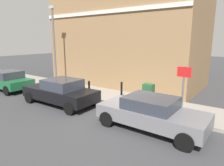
{
  "coord_description": "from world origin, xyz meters",
  "views": [
    {
      "loc": [
        -7.86,
        -4.9,
        3.58
      ],
      "look_at": [
        0.98,
        1.46,
        1.2
      ],
      "focal_mm": 32.13,
      "sensor_mm": 36.0,
      "label": 1
    }
  ],
  "objects_px": {
    "car_grey": "(151,113)",
    "utility_cabinet": "(148,95)",
    "bollard_near_cabinet": "(122,90)",
    "car_black": "(61,92)",
    "lamppost": "(54,43)",
    "bollard_far_kerb": "(89,89)",
    "car_green": "(7,80)",
    "street_sign": "(183,84)"
  },
  "relations": [
    {
      "from": "car_grey",
      "to": "utility_cabinet",
      "type": "relative_size",
      "value": 3.77
    },
    {
      "from": "utility_cabinet",
      "to": "bollard_near_cabinet",
      "type": "height_order",
      "value": "utility_cabinet"
    },
    {
      "from": "car_black",
      "to": "lamppost",
      "type": "relative_size",
      "value": 0.77
    },
    {
      "from": "car_grey",
      "to": "bollard_far_kerb",
      "type": "relative_size",
      "value": 4.17
    },
    {
      "from": "utility_cabinet",
      "to": "bollard_near_cabinet",
      "type": "bearing_deg",
      "value": 86.73
    },
    {
      "from": "car_grey",
      "to": "car_black",
      "type": "bearing_deg",
      "value": 0.84
    },
    {
      "from": "bollard_far_kerb",
      "to": "bollard_near_cabinet",
      "type": "bearing_deg",
      "value": -61.83
    },
    {
      "from": "car_green",
      "to": "bollard_near_cabinet",
      "type": "relative_size",
      "value": 4.05
    },
    {
      "from": "lamppost",
      "to": "utility_cabinet",
      "type": "bearing_deg",
      "value": -90.69
    },
    {
      "from": "utility_cabinet",
      "to": "lamppost",
      "type": "height_order",
      "value": "lamppost"
    },
    {
      "from": "bollard_near_cabinet",
      "to": "lamppost",
      "type": "bearing_deg",
      "value": 90.09
    },
    {
      "from": "car_green",
      "to": "lamppost",
      "type": "distance_m",
      "value": 4.3
    },
    {
      "from": "car_green",
      "to": "lamppost",
      "type": "bearing_deg",
      "value": -135.4
    },
    {
      "from": "car_black",
      "to": "utility_cabinet",
      "type": "bearing_deg",
      "value": -152.19
    },
    {
      "from": "car_grey",
      "to": "bollard_far_kerb",
      "type": "bearing_deg",
      "value": -16.99
    },
    {
      "from": "car_black",
      "to": "lamppost",
      "type": "xyz_separation_m",
      "value": [
        2.41,
        3.36,
        2.57
      ]
    },
    {
      "from": "bollard_near_cabinet",
      "to": "bollard_far_kerb",
      "type": "xyz_separation_m",
      "value": [
        -0.91,
        1.7,
        0.0
      ]
    },
    {
      "from": "car_black",
      "to": "utility_cabinet",
      "type": "height_order",
      "value": "car_black"
    },
    {
      "from": "bollard_near_cabinet",
      "to": "utility_cabinet",
      "type": "bearing_deg",
      "value": -93.27
    },
    {
      "from": "bollard_far_kerb",
      "to": "street_sign",
      "type": "bearing_deg",
      "value": -88.07
    },
    {
      "from": "car_green",
      "to": "street_sign",
      "type": "xyz_separation_m",
      "value": [
        1.73,
        -11.92,
        0.95
      ]
    },
    {
      "from": "car_green",
      "to": "lamppost",
      "type": "relative_size",
      "value": 0.74
    },
    {
      "from": "car_green",
      "to": "street_sign",
      "type": "relative_size",
      "value": 1.83
    },
    {
      "from": "bollard_near_cabinet",
      "to": "lamppost",
      "type": "xyz_separation_m",
      "value": [
        -0.01,
        5.82,
        2.6
      ]
    },
    {
      "from": "bollard_near_cabinet",
      "to": "lamppost",
      "type": "height_order",
      "value": "lamppost"
    },
    {
      "from": "car_black",
      "to": "street_sign",
      "type": "xyz_separation_m",
      "value": [
        1.69,
        -6.16,
        0.93
      ]
    },
    {
      "from": "car_black",
      "to": "car_green",
      "type": "relative_size",
      "value": 1.05
    },
    {
      "from": "car_green",
      "to": "bollard_near_cabinet",
      "type": "height_order",
      "value": "car_green"
    },
    {
      "from": "bollard_far_kerb",
      "to": "lamppost",
      "type": "xyz_separation_m",
      "value": [
        0.9,
        4.12,
        2.6
      ]
    },
    {
      "from": "utility_cabinet",
      "to": "street_sign",
      "type": "height_order",
      "value": "street_sign"
    },
    {
      "from": "car_grey",
      "to": "bollard_near_cabinet",
      "type": "relative_size",
      "value": 4.17
    },
    {
      "from": "car_black",
      "to": "utility_cabinet",
      "type": "xyz_separation_m",
      "value": [
        2.32,
        -4.21,
        -0.05
      ]
    },
    {
      "from": "car_black",
      "to": "car_grey",
      "type": "bearing_deg",
      "value": 178.94
    },
    {
      "from": "car_black",
      "to": "car_green",
      "type": "xyz_separation_m",
      "value": [
        -0.04,
        5.76,
        -0.02
      ]
    },
    {
      "from": "car_green",
      "to": "bollard_far_kerb",
      "type": "xyz_separation_m",
      "value": [
        1.55,
        -6.52,
        -0.01
      ]
    },
    {
      "from": "utility_cabinet",
      "to": "bollard_near_cabinet",
      "type": "xyz_separation_m",
      "value": [
        0.1,
        1.75,
        0.02
      ]
    },
    {
      "from": "bollard_near_cabinet",
      "to": "car_green",
      "type": "bearing_deg",
      "value": 106.66
    },
    {
      "from": "street_sign",
      "to": "car_green",
      "type": "bearing_deg",
      "value": 98.26
    },
    {
      "from": "utility_cabinet",
      "to": "bollard_far_kerb",
      "type": "distance_m",
      "value": 3.55
    },
    {
      "from": "car_black",
      "to": "street_sign",
      "type": "relative_size",
      "value": 1.91
    },
    {
      "from": "car_green",
      "to": "bollard_far_kerb",
      "type": "distance_m",
      "value": 6.7
    },
    {
      "from": "utility_cabinet",
      "to": "street_sign",
      "type": "distance_m",
      "value": 2.27
    }
  ]
}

